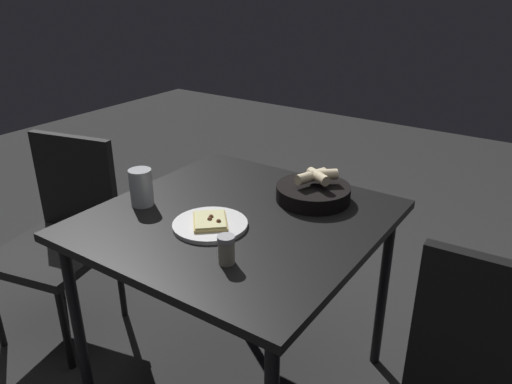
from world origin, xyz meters
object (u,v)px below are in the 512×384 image
object	(u,v)px
chair_near	(63,227)
chair_far	(493,380)
pepper_shaker	(226,251)
pizza_plate	(210,224)
bread_basket	(314,191)
beer_glass	(141,190)
dining_table	(237,234)

from	to	relation	value
chair_near	chair_far	bearing A→B (deg)	2.23
pepper_shaker	chair_near	xyz separation A→B (m)	(-1.03, 0.15, -0.29)
pizza_plate	pepper_shaker	xyz separation A→B (m)	(0.18, -0.15, 0.03)
bread_basket	pepper_shaker	bearing A→B (deg)	-90.22
beer_glass	pepper_shaker	bearing A→B (deg)	-16.26
pizza_plate	bread_basket	size ratio (longest dim) A/B	0.91
beer_glass	chair_near	bearing A→B (deg)	179.87
beer_glass	pepper_shaker	size ratio (longest dim) A/B	1.53
bread_basket	chair_far	distance (m)	0.83
bread_basket	beer_glass	xyz separation A→B (m)	(-0.50, -0.38, 0.02)
pizza_plate	pepper_shaker	distance (m)	0.24
pizza_plate	beer_glass	size ratio (longest dim) A/B	1.86
beer_glass	pepper_shaker	world-z (taller)	beer_glass
beer_glass	chair_far	bearing A→B (deg)	3.26
chair_near	pizza_plate	bearing A→B (deg)	0.20
beer_glass	chair_far	world-z (taller)	chair_far
chair_near	beer_glass	bearing A→B (deg)	-0.13
dining_table	chair_far	xyz separation A→B (m)	(0.89, -0.05, -0.15)
beer_glass	bread_basket	bearing A→B (deg)	37.60
beer_glass	pepper_shaker	distance (m)	0.52
dining_table	chair_far	distance (m)	0.90
chair_near	chair_far	xyz separation A→B (m)	(1.76, 0.07, 0.03)
pizza_plate	pepper_shaker	world-z (taller)	pepper_shaker
dining_table	chair_far	bearing A→B (deg)	-3.09
pizza_plate	bread_basket	distance (m)	0.42
pepper_shaker	chair_far	bearing A→B (deg)	16.41
dining_table	chair_near	distance (m)	0.90
dining_table	chair_far	world-z (taller)	chair_far
dining_table	bread_basket	bearing A→B (deg)	59.43
chair_far	beer_glass	bearing A→B (deg)	-176.74
chair_near	chair_far	distance (m)	1.77
pizza_plate	pepper_shaker	bearing A→B (deg)	-39.15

